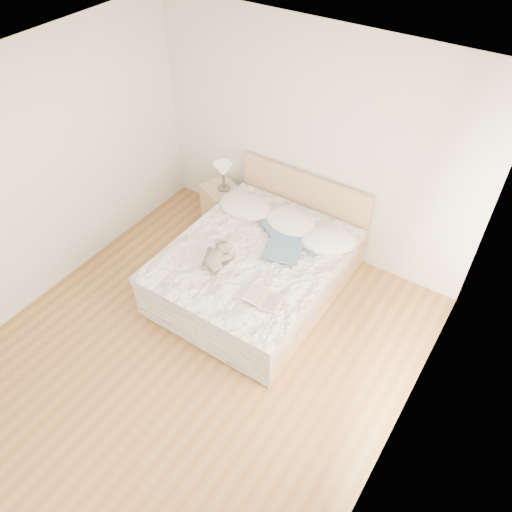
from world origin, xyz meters
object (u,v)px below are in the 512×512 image
bed (258,267)px  table_lamp (223,171)px  photo_book (257,205)px  childrens_book (264,298)px  nightstand (222,206)px  teddy_bear (214,263)px

bed → table_lamp: bed is taller
photo_book → childrens_book: size_ratio=0.93×
nightstand → photo_book: photo_book is taller
photo_book → teddy_bear: size_ratio=1.01×
table_lamp → teddy_bear: bearing=-57.7°
childrens_book → teddy_bear: size_ratio=1.08×
table_lamp → teddy_bear: (0.77, -1.22, -0.17)m
bed → teddy_bear: bed is taller
nightstand → photo_book: size_ratio=1.57×
photo_book → childrens_book: (0.88, -1.20, 0.00)m
bed → teddy_bear: bearing=-114.7°
photo_book → childrens_book: bearing=-87.5°
nightstand → teddy_bear: teddy_bear is taller
nightstand → childrens_book: 2.04m
table_lamp → childrens_book: bearing=-42.4°
childrens_book → nightstand: bearing=131.6°
nightstand → photo_book: (0.62, -0.13, 0.35)m
bed → nightstand: 1.27m
table_lamp → childrens_book: 2.00m
bed → photo_book: bearing=125.3°
childrens_book → photo_book: bearing=119.3°
bed → table_lamp: 1.34m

